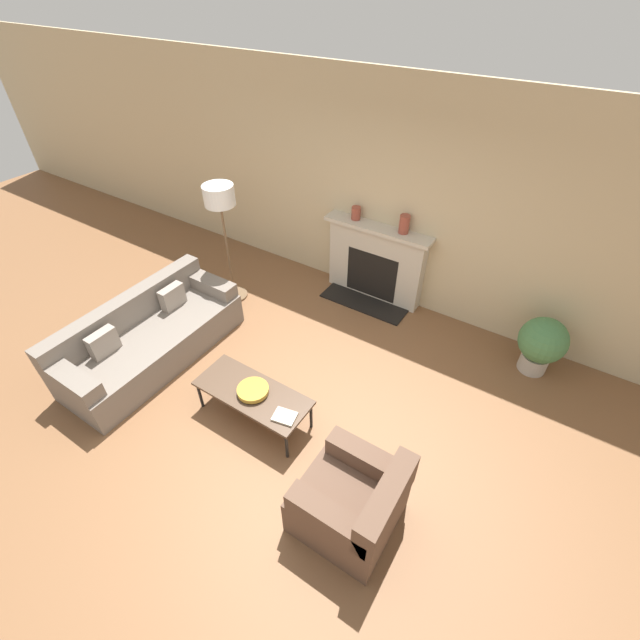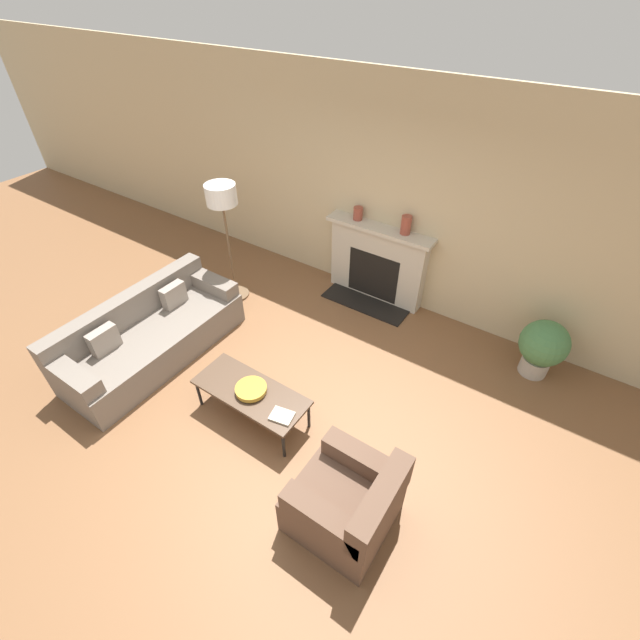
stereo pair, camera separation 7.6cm
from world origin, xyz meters
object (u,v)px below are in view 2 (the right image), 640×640
(armchair_near, at_px, (347,503))
(bowl, at_px, (251,389))
(couch, at_px, (151,335))
(mantel_vase_left, at_px, (358,213))
(book, at_px, (282,416))
(floor_lamp, at_px, (223,207))
(mantel_vase_center_left, at_px, (406,225))
(fireplace, at_px, (377,264))
(coffee_table, at_px, (251,393))
(potted_plant, at_px, (543,346))

(armchair_near, xyz_separation_m, bowl, (-1.40, 0.42, 0.12))
(couch, bearing_deg, mantel_vase_left, -27.12)
(armchair_near, height_order, bowl, armchair_near)
(bowl, height_order, book, bowl)
(book, xyz_separation_m, mantel_vase_left, (-0.78, 2.73, 0.78))
(floor_lamp, height_order, mantel_vase_center_left, floor_lamp)
(bowl, bearing_deg, floor_lamp, 137.50)
(armchair_near, relative_size, book, 3.27)
(fireplace, xyz_separation_m, couch, (-1.68, -2.58, -0.25))
(couch, distance_m, armchair_near, 3.10)
(coffee_table, xyz_separation_m, mantel_vase_left, (-0.32, 2.65, 0.82))
(bowl, xyz_separation_m, floor_lamp, (-1.65, 1.52, 0.94))
(floor_lamp, xyz_separation_m, potted_plant, (3.97, 0.82, -0.96))
(bowl, bearing_deg, coffee_table, 171.89)
(couch, height_order, bowl, couch)
(fireplace, relative_size, armchair_near, 1.84)
(armchair_near, bearing_deg, mantel_vase_left, -150.58)
(mantel_vase_left, bearing_deg, fireplace, -2.41)
(floor_lamp, bearing_deg, armchair_near, -32.35)
(coffee_table, xyz_separation_m, mantel_vase_center_left, (0.37, 2.65, 0.85))
(coffee_table, relative_size, floor_lamp, 0.74)
(couch, bearing_deg, book, -93.58)
(bowl, relative_size, book, 1.30)
(couch, relative_size, bowl, 6.85)
(floor_lamp, bearing_deg, mantel_vase_center_left, 29.46)
(bowl, distance_m, potted_plant, 3.29)
(fireplace, distance_m, armchair_near, 3.36)
(armchair_near, distance_m, floor_lamp, 3.76)
(coffee_table, xyz_separation_m, bowl, (0.02, -0.00, 0.07))
(couch, xyz_separation_m, coffee_table, (1.65, -0.06, 0.08))
(bowl, xyz_separation_m, mantel_vase_left, (-0.33, 2.65, 0.75))
(couch, xyz_separation_m, bowl, (1.66, -0.06, 0.15))
(book, relative_size, mantel_vase_center_left, 1.04)
(mantel_vase_center_left, relative_size, potted_plant, 0.33)
(armchair_near, bearing_deg, floor_lamp, -122.35)
(fireplace, relative_size, coffee_table, 1.21)
(couch, bearing_deg, coffee_table, -91.93)
(fireplace, height_order, mantel_vase_left, mantel_vase_left)
(coffee_table, bearing_deg, potted_plant, 45.09)
(fireplace, relative_size, couch, 0.68)
(armchair_near, height_order, book, armchair_near)
(floor_lamp, bearing_deg, mantel_vase_left, 40.72)
(fireplace, xyz_separation_m, book, (0.43, -2.71, -0.13))
(fireplace, distance_m, potted_plant, 2.32)
(couch, relative_size, coffee_table, 1.79)
(couch, xyz_separation_m, armchair_near, (3.06, -0.47, 0.03))
(coffee_table, distance_m, bowl, 0.07)
(couch, bearing_deg, floor_lamp, -0.33)
(mantel_vase_center_left, bearing_deg, mantel_vase_left, 180.00)
(armchair_near, distance_m, bowl, 1.46)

